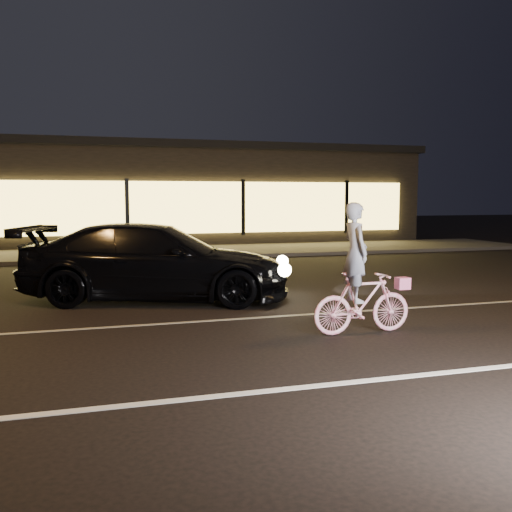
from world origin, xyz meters
name	(u,v)px	position (x,y,z in m)	size (l,w,h in m)	color
ground	(214,355)	(0.00, 0.00, 0.00)	(90.00, 90.00, 0.00)	black
lane_stripe_near	(246,393)	(0.00, -1.50, 0.00)	(60.00, 0.12, 0.01)	silver
lane_stripe_far	(187,322)	(0.00, 2.00, 0.00)	(60.00, 0.10, 0.01)	gray
sidewalk	(132,254)	(0.00, 13.00, 0.06)	(30.00, 4.00, 0.12)	#383533
storefront	(120,194)	(0.00, 18.97, 2.15)	(25.40, 8.42, 4.20)	black
cyclist	(361,288)	(2.33, 0.50, 0.69)	(1.55, 0.53, 1.95)	#FF4777
sedan	(156,262)	(-0.22, 4.18, 0.75)	(5.59, 3.59, 1.51)	black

